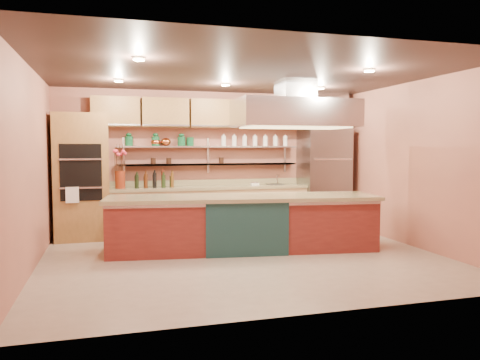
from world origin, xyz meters
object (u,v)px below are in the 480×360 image
object	(u,v)px
refrigerator	(324,178)
copper_kettle	(166,142)
island	(243,223)
green_canister	(190,142)
flower_vase	(120,180)
kitchen_scale	(255,183)

from	to	relation	value
refrigerator	copper_kettle	bearing A→B (deg)	175.96
refrigerator	island	xyz separation A→B (m)	(-2.23, -1.63, -0.60)
refrigerator	green_canister	world-z (taller)	refrigerator
refrigerator	flower_vase	world-z (taller)	refrigerator
island	kitchen_scale	distance (m)	1.86
refrigerator	green_canister	bearing A→B (deg)	175.27
kitchen_scale	flower_vase	bearing A→B (deg)	179.91
island	refrigerator	bearing A→B (deg)	43.63
island	kitchen_scale	world-z (taller)	kitchen_scale
island	flower_vase	distance (m)	2.59
island	copper_kettle	distance (m)	2.51
green_canister	kitchen_scale	bearing A→B (deg)	-9.89
flower_vase	green_canister	size ratio (longest dim) A/B	1.93
refrigerator	flower_vase	size ratio (longest dim) A/B	6.46
copper_kettle	green_canister	distance (m)	0.48
flower_vase	island	bearing A→B (deg)	-40.74
flower_vase	green_canister	bearing A→B (deg)	9.25
green_canister	copper_kettle	bearing A→B (deg)	180.00
refrigerator	kitchen_scale	xyz separation A→B (m)	(-1.52, 0.01, -0.08)
copper_kettle	green_canister	bearing A→B (deg)	0.00
kitchen_scale	green_canister	xyz separation A→B (m)	(-1.26, 0.22, 0.83)
island	green_canister	bearing A→B (deg)	113.97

